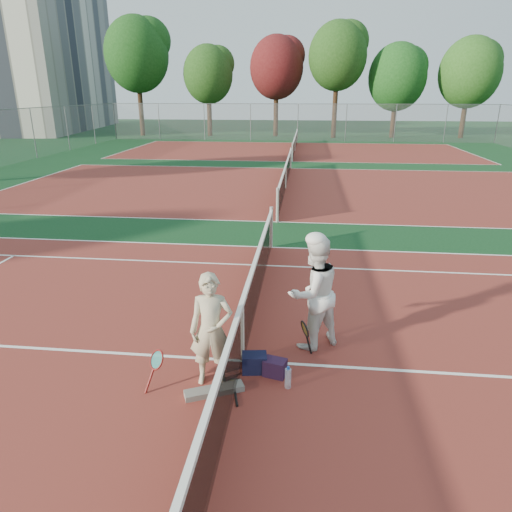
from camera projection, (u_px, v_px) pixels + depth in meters
The scene contains 24 objects.
ground at pixel (243, 361), 6.98m from camera, with size 130.00×130.00×0.00m, color #0E3417.
court_main at pixel (243, 361), 6.98m from camera, with size 23.77×10.97×0.01m, color maroon.
court_far_a at pixel (286, 188), 19.61m from camera, with size 23.77×10.97×0.01m, color maroon.
court_far_b at pixel (295, 151), 32.24m from camera, with size 23.77×10.97×0.01m, color maroon.
net_main at pixel (242, 332), 6.81m from camera, with size 0.10×10.98×1.02m, color black, non-canonical shape.
net_far_a at pixel (286, 176), 19.44m from camera, with size 0.10×10.98×1.02m, color black, non-canonical shape.
net_far_b at pixel (295, 143), 32.07m from camera, with size 0.10×10.98×1.02m, color black, non-canonical shape.
fence_back at pixel (298, 123), 38.28m from camera, with size 32.00×0.06×3.00m, color slate, non-canonical shape.
apartment_block at pixel (38, 56), 48.49m from camera, with size 10.00×22.00×15.00m, color beige.
player_a at pixel (211, 330), 6.23m from camera, with size 0.60×0.39×1.64m, color #B8AE8E.
player_b at pixel (314, 293), 7.14m from camera, with size 0.90×0.70×1.84m, color white.
racket_red at pixel (157, 369), 6.31m from camera, with size 0.32×0.27×0.54m, color maroon, non-canonical shape.
racket_black_held at pixel (304, 338), 7.05m from camera, with size 0.19×0.27×0.59m, color black, non-canonical shape.
racket_spare at pixel (234, 385), 6.39m from camera, with size 0.60×0.27×0.03m, color black, non-canonical shape.
sports_bag_navy at pixel (254, 363), 6.68m from camera, with size 0.36×0.25×0.28m, color black.
sports_bag_purple at pixel (275, 368), 6.59m from camera, with size 0.32×0.22×0.26m, color black.
net_cover_canvas at pixel (214, 391), 6.22m from camera, with size 0.81×0.19×0.09m, color #65615B.
water_bottle at pixel (288, 378), 6.31m from camera, with size 0.09×0.09×0.30m, color #C9E3FF.
tree_back_0 at pixel (137, 55), 41.43m from camera, with size 5.79×5.79×10.46m.
tree_back_1 at pixel (208, 75), 41.62m from camera, with size 4.52×4.52×8.04m.
tree_back_maroon at pixel (276, 68), 41.10m from camera, with size 4.84×4.84×8.79m.
tree_back_3 at pixel (338, 56), 39.37m from camera, with size 5.03×5.03×9.75m.
tree_back_4 at pixel (397, 77), 40.02m from camera, with size 5.02×5.02×8.05m.
tree_back_5 at pixel (470, 73), 39.34m from camera, with size 5.19×5.19×8.50m.
Camera 1 is at (0.86, -5.97, 3.88)m, focal length 32.00 mm.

